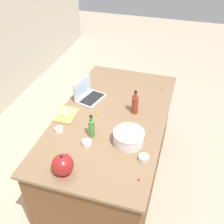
{
  "coord_description": "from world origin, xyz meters",
  "views": [
    {
      "loc": [
        -2.14,
        -0.65,
        2.63
      ],
      "look_at": [
        0.0,
        0.0,
        0.95
      ],
      "focal_mm": 44.15,
      "sensor_mm": 36.0,
      "label": 1
    }
  ],
  "objects": [
    {
      "name": "ramekin_medium",
      "position": [
        -0.51,
        -0.44,
        0.92
      ],
      "size": [
        0.09,
        0.09,
        0.05
      ],
      "primitive_type": "cylinder",
      "color": "beige",
      "rests_on": "island_counter"
    },
    {
      "name": "butter_stick_left",
      "position": [
        -0.14,
        0.42,
        0.94
      ],
      "size": [
        0.11,
        0.05,
        0.04
      ],
      "primitive_type": "cube",
      "rotation": [
        0.0,
        0.0,
        -0.12
      ],
      "color": "#F4E58C",
      "rests_on": "cutting_board"
    },
    {
      "name": "kettle",
      "position": [
        -0.82,
        0.16,
        0.98
      ],
      "size": [
        0.21,
        0.18,
        0.2
      ],
      "color": "maroon",
      "rests_on": "island_counter"
    },
    {
      "name": "ramekin_wide",
      "position": [
        -0.38,
        0.42,
        0.92
      ],
      "size": [
        0.08,
        0.08,
        0.04
      ],
      "primitive_type": "cylinder",
      "color": "white",
      "rests_on": "island_counter"
    },
    {
      "name": "ground_plane",
      "position": [
        0.0,
        0.0,
        0.0
      ],
      "size": [
        12.0,
        12.0,
        0.0
      ],
      "primitive_type": "plane",
      "color": "#B7A88E"
    },
    {
      "name": "candy_3",
      "position": [
        -0.03,
        0.16,
        0.91
      ],
      "size": [
        0.02,
        0.02,
        0.02
      ],
      "primitive_type": "sphere",
      "color": "yellow",
      "rests_on": "island_counter"
    },
    {
      "name": "candy_4",
      "position": [
        0.64,
        -0.42,
        0.91
      ],
      "size": [
        0.01,
        0.01,
        0.01
      ],
      "primitive_type": "sphere",
      "color": "red",
      "rests_on": "island_counter"
    },
    {
      "name": "ramekin_small",
      "position": [
        -0.47,
        0.09,
        0.92
      ],
      "size": [
        0.09,
        0.09,
        0.04
      ],
      "primitive_type": "cylinder",
      "color": "white",
      "rests_on": "island_counter"
    },
    {
      "name": "candy_2",
      "position": [
        -0.14,
        -0.22,
        0.91
      ],
      "size": [
        0.02,
        0.02,
        0.02
      ],
      "primitive_type": "sphere",
      "color": "red",
      "rests_on": "island_counter"
    },
    {
      "name": "candy_1",
      "position": [
        0.65,
        -0.27,
        0.91
      ],
      "size": [
        0.01,
        0.01,
        0.01
      ],
      "primitive_type": "sphere",
      "color": "green",
      "rests_on": "island_counter"
    },
    {
      "name": "bottle_olive",
      "position": [
        -0.35,
        0.09,
        1.0
      ],
      "size": [
        0.06,
        0.06,
        0.24
      ],
      "color": "#4C8C38",
      "rests_on": "island_counter"
    },
    {
      "name": "mixing_bowl_large",
      "position": [
        -0.34,
        -0.26,
        0.97
      ],
      "size": [
        0.29,
        0.29,
        0.12
      ],
      "color": "white",
      "rests_on": "island_counter"
    },
    {
      "name": "candy_0",
      "position": [
        -0.73,
        -0.44,
        0.91
      ],
      "size": [
        0.02,
        0.02,
        0.02
      ],
      "primitive_type": "sphere",
      "color": "red",
      "rests_on": "island_counter"
    },
    {
      "name": "bottle_soy",
      "position": [
        0.13,
        -0.21,
        1.01
      ],
      "size": [
        0.07,
        0.07,
        0.26
      ],
      "color": "maroon",
      "rests_on": "island_counter"
    },
    {
      "name": "cutting_board",
      "position": [
        -0.13,
        0.45,
        0.91
      ],
      "size": [
        0.27,
        0.19,
        0.02
      ],
      "primitive_type": "cube",
      "color": "tan",
      "rests_on": "island_counter"
    },
    {
      "name": "island_counter",
      "position": [
        0.0,
        0.0,
        0.45
      ],
      "size": [
        1.99,
        1.09,
        0.9
      ],
      "color": "brown",
      "rests_on": "ground"
    },
    {
      "name": "butter_stick_right",
      "position": [
        -0.13,
        0.47,
        0.94
      ],
      "size": [
        0.11,
        0.04,
        0.04
      ],
      "primitive_type": "cube",
      "rotation": [
        0.0,
        0.0,
        0.07
      ],
      "color": "#F4E58C",
      "rests_on": "cutting_board"
    },
    {
      "name": "laptop",
      "position": [
        0.23,
        0.35,
        0.95
      ],
      "size": [
        0.36,
        0.3,
        0.22
      ],
      "color": "#B7B7BC",
      "rests_on": "island_counter"
    }
  ]
}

